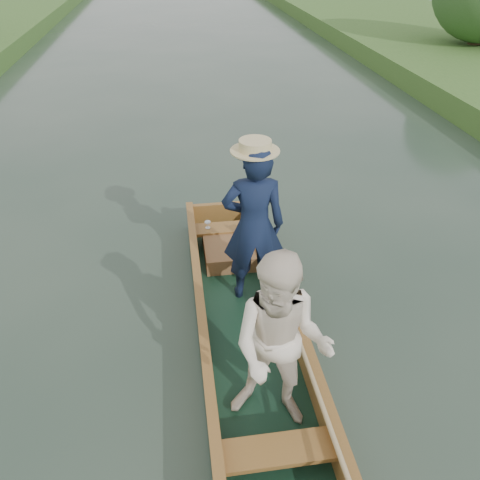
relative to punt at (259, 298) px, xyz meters
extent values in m
plane|color=#283D30|center=(-0.09, 0.16, -0.73)|extent=(120.00, 120.00, 0.00)
cylinder|color=#47331E|center=(9.71, 12.18, 0.28)|extent=(0.44, 0.44, 2.00)
cube|color=#133120|center=(-0.09, 0.16, -0.69)|extent=(1.10, 5.00, 0.08)
cube|color=#99652F|center=(-0.60, 0.16, -0.49)|extent=(0.08, 5.00, 0.32)
cube|color=#99652F|center=(0.42, 0.16, -0.49)|extent=(0.08, 5.00, 0.32)
cube|color=#99652F|center=(-0.09, 2.62, -0.49)|extent=(1.10, 0.08, 0.32)
cube|color=#99652F|center=(-0.60, 0.16, -0.31)|extent=(0.10, 5.00, 0.04)
cube|color=#99652F|center=(0.42, 0.16, -0.31)|extent=(0.10, 5.00, 0.04)
cube|color=#99652F|center=(-0.09, 2.06, -0.43)|extent=(0.94, 0.30, 0.05)
cube|color=#99652F|center=(-0.09, -1.44, -0.43)|extent=(0.94, 0.30, 0.05)
imported|color=#111C38|center=(0.08, 0.84, 0.35)|extent=(0.76, 0.53, 1.99)
cylinder|color=beige|center=(0.08, 0.84, 1.30)|extent=(0.52, 0.52, 0.12)
imported|color=white|center=(0.01, -0.94, 0.26)|extent=(1.08, 0.97, 1.82)
cube|color=brown|center=(-0.03, 1.70, -0.54)|extent=(0.85, 0.90, 0.22)
sphere|color=tan|center=(0.26, 1.60, -0.31)|extent=(0.20, 0.20, 0.20)
sphere|color=tan|center=(0.26, 1.59, -0.16)|extent=(0.15, 0.15, 0.15)
sphere|color=tan|center=(0.20, 1.59, -0.09)|extent=(0.06, 0.06, 0.06)
sphere|color=tan|center=(0.31, 1.59, -0.09)|extent=(0.06, 0.06, 0.06)
sphere|color=tan|center=(0.26, 1.53, -0.18)|extent=(0.06, 0.06, 0.06)
sphere|color=tan|center=(0.16, 1.58, -0.28)|extent=(0.07, 0.07, 0.07)
sphere|color=tan|center=(0.35, 1.58, -0.28)|extent=(0.07, 0.07, 0.07)
sphere|color=tan|center=(0.20, 1.57, -0.40)|extent=(0.08, 0.08, 0.08)
sphere|color=tan|center=(0.31, 1.57, -0.40)|extent=(0.08, 0.08, 0.08)
cylinder|color=silver|center=(-0.37, 2.06, -0.40)|extent=(0.07, 0.07, 0.01)
cylinder|color=silver|center=(-0.37, 2.06, -0.36)|extent=(0.01, 0.01, 0.08)
ellipsoid|color=silver|center=(-0.37, 2.06, -0.30)|extent=(0.09, 0.09, 0.05)
cylinder|color=tan|center=(0.34, -0.14, -0.27)|extent=(0.04, 3.92, 0.18)
camera|label=1|loc=(-0.72, -3.63, 3.18)|focal=35.00mm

